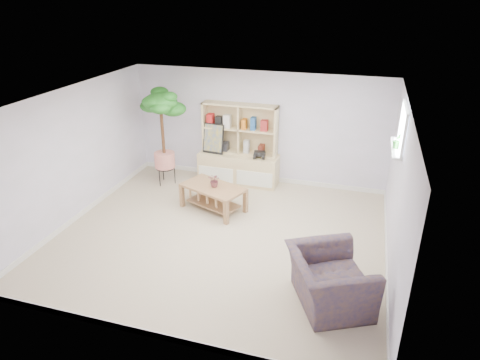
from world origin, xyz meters
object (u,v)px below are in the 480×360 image
(coffee_table, at_px, (213,198))
(armchair, at_px, (330,277))
(floor_tree, at_px, (163,138))
(storage_unit, at_px, (238,145))

(coffee_table, bearing_deg, armchair, -19.58)
(floor_tree, bearing_deg, coffee_table, -31.00)
(coffee_table, height_order, floor_tree, floor_tree)
(storage_unit, bearing_deg, armchair, -56.18)
(storage_unit, bearing_deg, coffee_table, -93.69)
(coffee_table, distance_m, floor_tree, 1.83)
(storage_unit, relative_size, armchair, 1.54)
(storage_unit, xyz_separation_m, armchair, (2.32, -3.46, -0.45))
(storage_unit, height_order, armchair, storage_unit)
(storage_unit, distance_m, armchair, 4.19)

